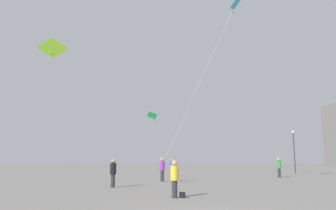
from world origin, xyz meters
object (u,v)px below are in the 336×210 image
(person_in_green, at_px, (279,167))
(handbag_beside_flyer, at_px, (182,195))
(person_in_black, at_px, (113,172))
(kite_lime_delta, at_px, (54,51))
(person_in_blue, at_px, (172,167))
(lamppost_east, at_px, (294,145))
(kite_emerald_delta, at_px, (153,116))
(kite_cyan_delta, at_px, (234,6))
(person_in_yellow, at_px, (174,177))
(person_in_purple, at_px, (162,168))

(person_in_green, bearing_deg, handbag_beside_flyer, 137.81)
(person_in_black, distance_m, kite_lime_delta, 7.78)
(kite_lime_delta, bearing_deg, person_in_blue, 67.54)
(lamppost_east, bearing_deg, kite_lime_delta, -133.46)
(person_in_black, height_order, kite_lime_delta, kite_lime_delta)
(lamppost_east, relative_size, handbag_beside_flyer, 16.64)
(kite_emerald_delta, bearing_deg, lamppost_east, 29.39)
(person_in_blue, bearing_deg, kite_lime_delta, 141.27)
(kite_cyan_delta, bearing_deg, handbag_beside_flyer, -118.94)
(person_in_green, xyz_separation_m, lamppost_east, (6.09, 10.29, 2.54))
(kite_cyan_delta, height_order, kite_emerald_delta, kite_cyan_delta)
(person_in_yellow, relative_size, kite_lime_delta, 0.25)
(person_in_yellow, xyz_separation_m, handbag_beside_flyer, (0.35, 0.10, -0.76))
(person_in_black, xyz_separation_m, kite_emerald_delta, (2.49, 10.84, 4.77))
(person_in_yellow, distance_m, person_in_purple, 11.30)
(person_in_green, bearing_deg, kite_emerald_delta, 80.20)
(kite_emerald_delta, relative_size, lamppost_east, 0.89)
(person_in_green, relative_size, person_in_purple, 1.01)
(lamppost_east, height_order, handbag_beside_flyer, lamppost_east)
(person_in_green, xyz_separation_m, kite_cyan_delta, (-5.68, -7.23, 12.44))
(person_in_purple, bearing_deg, kite_cyan_delta, -142.36)
(person_in_purple, bearing_deg, kite_emerald_delta, -24.56)
(person_in_yellow, xyz_separation_m, person_in_blue, (1.24, 19.94, 0.06))
(person_in_blue, height_order, lamppost_east, lamppost_east)
(person_in_yellow, relative_size, handbag_beside_flyer, 5.05)
(kite_emerald_delta, bearing_deg, person_in_green, -0.86)
(person_in_green, distance_m, person_in_purple, 12.31)
(lamppost_east, bearing_deg, person_in_yellow, -122.70)
(kite_emerald_delta, bearing_deg, person_in_yellow, -87.36)
(person_in_purple, relative_size, kite_emerald_delta, 0.38)
(person_in_blue, distance_m, kite_lime_delta, 20.19)
(person_in_green, relative_size, kite_emerald_delta, 0.38)
(kite_cyan_delta, bearing_deg, lamppost_east, 56.10)
(person_in_black, bearing_deg, person_in_yellow, -15.05)
(person_in_purple, relative_size, kite_lime_delta, 0.28)
(person_in_purple, xyz_separation_m, handbag_beside_flyer, (0.43, -11.20, -0.87))
(kite_cyan_delta, height_order, lamppost_east, kite_cyan_delta)
(person_in_blue, bearing_deg, kite_emerald_delta, 132.35)
(person_in_black, bearing_deg, handbag_beside_flyer, -12.05)
(kite_lime_delta, xyz_separation_m, handbag_beside_flyer, (6.45, -2.10, -7.08))
(person_in_yellow, relative_size, lamppost_east, 0.30)
(kite_cyan_delta, xyz_separation_m, kite_lime_delta, (-11.50, -7.04, -6.23))
(lamppost_east, bearing_deg, kite_emerald_delta, -150.61)
(lamppost_east, bearing_deg, person_in_blue, -156.83)
(kite_lime_delta, bearing_deg, person_in_purple, 56.52)
(person_in_blue, bearing_deg, person_in_black, 146.10)
(person_in_blue, xyz_separation_m, kite_cyan_delta, (4.17, -10.70, 12.49))
(person_in_yellow, height_order, kite_emerald_delta, kite_emerald_delta)
(lamppost_east, bearing_deg, person_in_green, -120.62)
(person_in_yellow, distance_m, person_in_green, 19.86)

